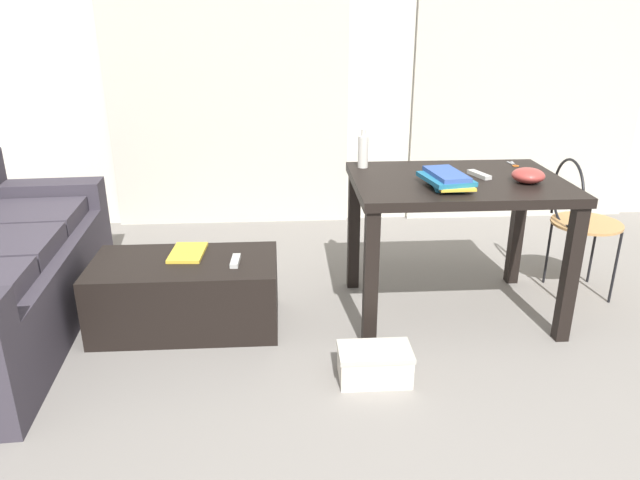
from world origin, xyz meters
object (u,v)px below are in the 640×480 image
Objects in this scene: bottle_near at (363,151)px; magazine at (188,253)px; craft_table at (456,200)px; coffee_table at (186,293)px; book_stack at (447,179)px; scissors at (514,165)px; tv_remote_primary at (235,261)px; bowl at (528,175)px; wire_chair at (577,212)px; shoebox at (375,364)px; tv_remote_on_table at (479,175)px.

bottle_near is 1.14m from magazine.
magazine is at bearing 179.12° from craft_table.
coffee_table is 1.57m from craft_table.
bottle_near reaches higher than book_stack.
scissors is (0.41, 0.27, 0.12)m from craft_table.
magazine is (-1.37, 0.18, -0.44)m from book_stack.
craft_table is at bearing -29.79° from bottle_near.
craft_table is at bearing 8.42° from tv_remote_primary.
craft_table is 0.39m from bowl.
bottle_near is at bearing 17.75° from magazine.
craft_table is (1.49, 0.08, 0.48)m from coffee_table.
craft_table is 0.51m from scissors.
wire_chair is 1.01m from book_stack.
scissors is (0.89, -0.01, -0.09)m from bottle_near.
tv_remote_primary is at bearing -166.39° from scissors.
craft_table reaches higher than shoebox.
shoebox is at bearing -129.91° from book_stack.
scissors is 1.71m from tv_remote_primary.
bottle_near is 0.67× the size of book_stack.
bottle_near is at bearing 175.88° from wire_chair.
tv_remote_on_table is (-0.22, 0.14, -0.03)m from bowl.
tv_remote_primary is 0.31m from magazine.
craft_table reaches higher than magazine.
scissors is at bearing 79.57° from bowl.
magazine is at bearing -165.72° from bottle_near.
scissors is at bearing 21.18° from tv_remote_on_table.
tv_remote_on_table is 0.47× the size of shoebox.
bowl is (0.34, -0.10, 0.16)m from craft_table.
craft_table is 1.51m from magazine.
coffee_table is 0.88× the size of craft_table.
book_stack is 1.18× the size of magazine.
scissors reaches higher than shoebox.
craft_table is 5.16× the size of bottle_near.
craft_table reaches higher than coffee_table.
coffee_table is at bearing 176.62° from book_stack.
coffee_table is 0.35m from tv_remote_primary.
scissors is (-0.39, 0.09, 0.27)m from wire_chair.
coffee_table is 4.53× the size of bottle_near.
shoebox is (0.96, -0.59, -0.11)m from coffee_table.
tv_remote_on_table is (1.61, 0.11, 0.62)m from coffee_table.
craft_table is at bearing 163.05° from bowl.
coffee_table is 1.53m from book_stack.
coffee_table is 3.59× the size of magazine.
craft_table is at bearing 2.59° from magazine.
tv_remote_on_table is at bearing -21.80° from bottle_near.
craft_table is 4.09× the size of magazine.
tv_remote_on_table is at bearing -167.29° from wire_chair.
bowl is at bearing -51.16° from tv_remote_on_table.
shoebox is (-0.66, -0.70, -0.73)m from tv_remote_on_table.
bowl reaches higher than scissors.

